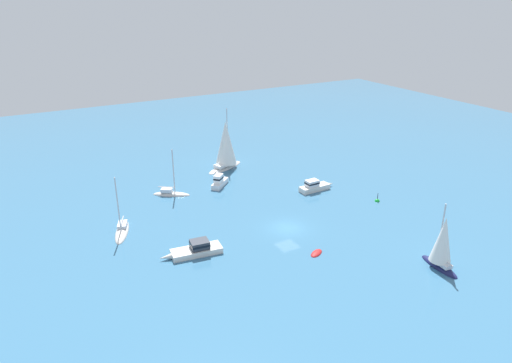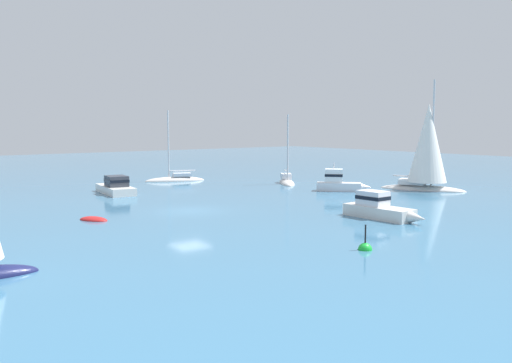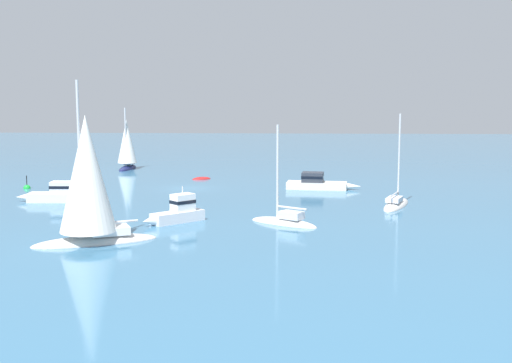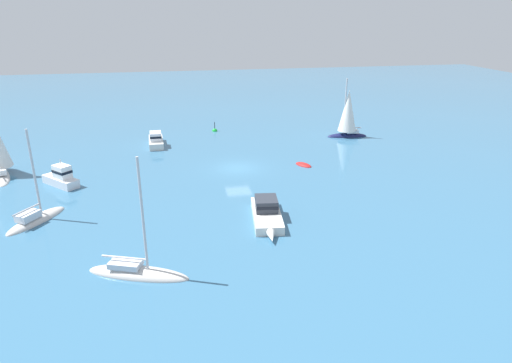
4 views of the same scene
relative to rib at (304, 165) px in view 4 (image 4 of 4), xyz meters
The scene contains 9 objects.
ground_plane 6.72m from the rib, ahead, with size 160.00×160.00×0.00m, color teal.
rib is the anchor object (origin of this frame).
launch 18.14m from the rib, 35.11° to the right, with size 1.74×5.83×1.72m.
cabin_cruiser 23.22m from the rib, ahead, with size 4.08×4.24×2.55m.
sloop 25.10m from the rib, 20.45° to the left, with size 4.14×5.28×7.39m.
ketch 13.27m from the rib, 131.10° to the right, with size 5.08×2.44×7.67m.
ketch_1 23.72m from the rib, 48.55° to the left, with size 6.42×3.66×7.92m.
cabin_cruiser_1 13.49m from the rib, 61.32° to the left, with size 2.72×7.10×1.58m.
channel_buoy 17.41m from the rib, 65.01° to the right, with size 0.68×0.68×1.57m.
Camera 4 is at (6.58, 42.57, 14.81)m, focal length 31.84 mm.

